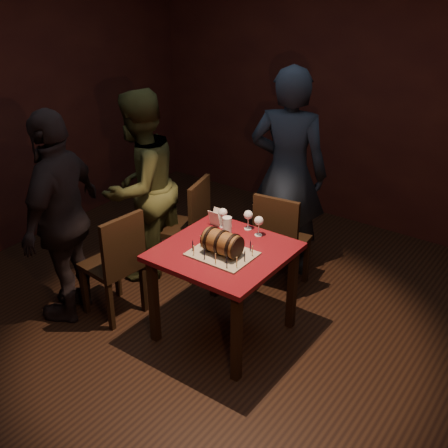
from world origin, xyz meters
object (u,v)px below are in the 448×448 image
object	(u,v)px
wine_glass_mid	(248,216)
chair_left_rear	(190,222)
barrel_cake	(222,243)
pint_of_ale	(227,227)
person_left_front	(62,217)
wine_glass_left	(223,213)
person_back	(288,173)
chair_back	(279,238)
pub_table	(224,262)
wine_glass_right	(259,222)
chair_left_front	(117,261)
person_left_rear	(140,187)

from	to	relation	value
wine_glass_mid	chair_left_rear	distance (m)	0.84
barrel_cake	pint_of_ale	xyz separation A→B (m)	(-0.15, 0.27, -0.03)
person_left_front	wine_glass_mid	bearing A→B (deg)	105.65
wine_glass_left	person_back	bearing A→B (deg)	84.54
wine_glass_mid	chair_back	distance (m)	0.52
pub_table	wine_glass_right	bearing A→B (deg)	76.09
wine_glass_left	wine_glass_right	size ratio (longest dim) A/B	1.00
chair_left_front	person_back	size ratio (longest dim) A/B	0.49
person_back	barrel_cake	bearing A→B (deg)	81.87
chair_left_rear	chair_left_front	world-z (taller)	same
pint_of_ale	person_back	distance (m)	0.97
chair_back	wine_glass_left	bearing A→B (deg)	-117.95
wine_glass_left	person_left_rear	size ratio (longest dim) A/B	0.09
wine_glass_right	pint_of_ale	world-z (taller)	wine_glass_right
person_left_rear	person_left_front	distance (m)	0.82
pint_of_ale	chair_back	distance (m)	0.66
person_left_rear	person_back	bearing A→B (deg)	126.45
pub_table	wine_glass_right	distance (m)	0.41
person_back	person_left_rear	distance (m)	1.30
pint_of_ale	person_left_front	xyz separation A→B (m)	(-1.08, -0.69, 0.04)
pub_table	person_back	world-z (taller)	person_back
wine_glass_left	person_back	xyz separation A→B (m)	(0.08, 0.86, 0.08)
pint_of_ale	wine_glass_right	bearing A→B (deg)	34.40
chair_left_front	person_back	distance (m)	1.67
wine_glass_right	chair_left_rear	bearing A→B (deg)	166.01
chair_left_front	person_left_front	world-z (taller)	person_left_front
barrel_cake	wine_glass_right	bearing A→B (deg)	83.05
chair_left_rear	person_back	size ratio (longest dim) A/B	0.49
pint_of_ale	person_back	xyz separation A→B (m)	(-0.03, 0.96, 0.13)
person_left_front	chair_left_rear	bearing A→B (deg)	137.15
pub_table	chair_left_front	xyz separation A→B (m)	(-0.82, -0.31, -0.12)
barrel_cake	person_left_front	distance (m)	1.30
person_left_front	wine_glass_left	bearing A→B (deg)	107.63
person_back	person_left_front	world-z (taller)	person_back
pint_of_ale	chair_back	world-z (taller)	chair_back
person_back	person_left_front	xyz separation A→B (m)	(-1.05, -1.65, -0.08)
pub_table	wine_glass_left	size ratio (longest dim) A/B	5.59
person_left_rear	barrel_cake	bearing A→B (deg)	68.16
chair_back	person_left_front	distance (m)	1.78
pub_table	barrel_cake	bearing A→B (deg)	-64.34
wine_glass_mid	chair_left_front	size ratio (longest dim) A/B	0.17
pub_table	pint_of_ale	bearing A→B (deg)	120.18
person_back	wine_glass_left	bearing A→B (deg)	68.27
pub_table	wine_glass_mid	xyz separation A→B (m)	(-0.04, 0.38, 0.23)
chair_back	person_left_front	bearing A→B (deg)	-134.25
barrel_cake	person_left_rear	xyz separation A→B (m)	(-1.18, 0.40, 0.01)
wine_glass_mid	person_left_rear	size ratio (longest dim) A/B	0.09
wine_glass_left	person_left_front	xyz separation A→B (m)	(-0.97, -0.78, -0.00)
wine_glass_mid	chair_left_rear	bearing A→B (deg)	166.70
barrel_cake	chair_left_rear	bearing A→B (deg)	142.67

